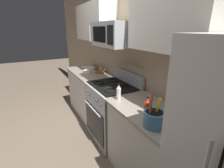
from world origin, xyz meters
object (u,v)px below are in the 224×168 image
Objects in this scene: bottle_vinegar at (119,93)px; prep_bowl at (87,72)px; cutting_board at (89,67)px; range_oven at (112,111)px; microwave at (114,34)px; utensil_crock at (154,118)px; bottle_hot_sauce at (147,107)px; fruit_basket at (100,70)px; apple_loose at (97,68)px.

prep_bowl is (-1.36, 0.09, -0.06)m from bottle_vinegar.
prep_bowl is at bearing -24.51° from cutting_board.
range_oven is 3.21× the size of cutting_board.
bottle_vinegar is at bearing -22.62° from microwave.
utensil_crock is 2.00m from prep_bowl.
bottle_hot_sauce is 1.27× the size of prep_bowl.
fruit_basket is at bearing 170.84° from bottle_hot_sauce.
apple_loose is at bearing 166.55° from bottle_vinegar.
range_oven is at bearing 172.80° from bottle_hot_sauce.
range_oven is 6.73× the size of prep_bowl.
microwave is at bearing 171.17° from bottle_hot_sauce.
fruit_basket is 0.74× the size of cutting_board.
cutting_board is 1.81m from bottle_vinegar.
prep_bowl is (-0.88, -0.08, 0.47)m from range_oven.
fruit_basket is 3.04× the size of apple_loose.
fruit_basket is at bearing -5.94° from apple_loose.
fruit_basket is (-0.80, 0.14, -0.71)m from microwave.
bottle_vinegar is at bearing 178.33° from utensil_crock.
apple_loose is at bearing 174.06° from fruit_basket.
bottle_vinegar reaches higher than prep_bowl.
utensil_crock reaches higher than bottle_vinegar.
utensil_crock is at bearing -22.07° from bottle_hot_sauce.
apple_loose is 0.30m from prep_bowl.
range_oven is at bearing 5.31° from prep_bowl.
utensil_crock is 1.90× the size of prep_bowl.
apple_loose is (-1.01, 0.16, -0.71)m from microwave.
fruit_basket reaches higher than apple_loose.
range_oven is 1.39m from cutting_board.
utensil_crock reaches higher than bottle_hot_sauce.
fruit_basket is (-1.92, 0.35, -0.03)m from utensil_crock.
microwave reaches higher than bottle_hot_sauce.
fruit_basket reaches higher than cutting_board.
microwave is 1.51m from cutting_board.
range_oven is at bearing 170.33° from utensil_crock.
range_oven reaches higher than prep_bowl.
microwave is 1.08m from fruit_basket.
bottle_vinegar is at bearing -14.62° from fruit_basket.
apple_loose reaches higher than prep_bowl.
microwave is 0.84m from bottle_vinegar.
range_oven is at bearing -89.94° from microwave.
apple_loose is at bearing 171.18° from bottle_hot_sauce.
microwave is 1.25m from apple_loose.
bottle_hot_sauce is at bearing -8.83° from microwave.
cutting_board is at bearing 155.49° from prep_bowl.
range_oven is 1.00m from prep_bowl.
apple_loose is at bearing 170.02° from utensil_crock.
apple_loose is 0.51× the size of prep_bowl.
microwave reaches higher than apple_loose.
utensil_crock is at bearing -11.02° from microwave.
bottle_vinegar is at bearing -19.78° from range_oven.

